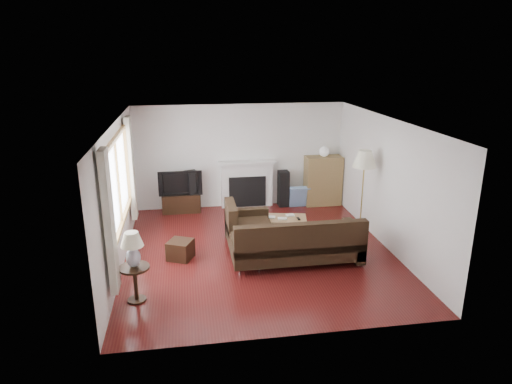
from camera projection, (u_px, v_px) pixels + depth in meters
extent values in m
cube|color=#4F1311|center=(258.00, 251.00, 8.77)|extent=(5.10, 5.60, 0.04)
cube|color=white|center=(259.00, 121.00, 8.02)|extent=(5.10, 5.60, 0.04)
cube|color=white|center=(240.00, 156.00, 10.98)|extent=(5.00, 0.04, 2.50)
cube|color=white|center=(294.00, 252.00, 5.80)|extent=(5.00, 0.04, 2.50)
cube|color=white|center=(119.00, 196.00, 8.02)|extent=(0.04, 5.50, 2.50)
cube|color=white|center=(387.00, 183.00, 8.77)|extent=(0.04, 5.50, 2.50)
cube|color=brown|center=(118.00, 182.00, 7.75)|extent=(0.12, 2.74, 1.54)
cube|color=beige|center=(109.00, 222.00, 6.37)|extent=(0.10, 0.35, 2.10)
cube|color=beige|center=(131.00, 169.00, 9.23)|extent=(0.10, 0.35, 2.10)
cube|color=white|center=(247.00, 184.00, 11.11)|extent=(1.40, 0.26, 1.15)
cube|color=black|center=(181.00, 203.00, 10.84)|extent=(0.89, 0.40, 0.44)
imported|color=black|center=(180.00, 182.00, 10.69)|extent=(1.01, 0.13, 0.58)
cube|color=black|center=(192.00, 191.00, 10.82)|extent=(0.37, 0.40, 0.97)
cube|color=black|center=(283.00, 188.00, 11.19)|extent=(0.25, 0.30, 0.88)
cube|color=olive|center=(323.00, 181.00, 11.25)|extent=(0.89, 0.42, 1.22)
sphere|color=white|center=(324.00, 152.00, 11.04)|extent=(0.24, 0.24, 0.24)
cube|color=black|center=(296.00, 241.00, 8.22)|extent=(2.54, 1.86, 0.82)
cube|color=olive|center=(281.00, 226.00, 9.45)|extent=(1.10, 0.74, 0.40)
cube|color=black|center=(180.00, 250.00, 8.41)|extent=(0.55, 0.55, 0.35)
cube|color=#AF923C|center=(362.00, 195.00, 9.17)|extent=(0.59, 0.59, 1.83)
cube|color=black|center=(136.00, 284.00, 6.96)|extent=(0.46, 0.46, 0.58)
cube|color=silver|center=(133.00, 250.00, 6.80)|extent=(0.34, 0.34, 0.55)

